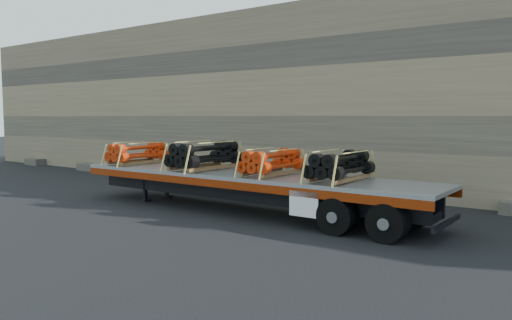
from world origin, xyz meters
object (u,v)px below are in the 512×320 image
(bundle_midrear, at_px, (272,163))
(bundle_rear, at_px, (340,167))
(bundle_midfront, at_px, (205,156))
(bundle_front, at_px, (137,154))
(trailer, at_px, (244,192))

(bundle_midrear, relative_size, bundle_rear, 0.96)
(bundle_midfront, bearing_deg, bundle_front, 180.00)
(trailer, relative_size, bundle_front, 5.83)
(bundle_rear, bearing_deg, trailer, 180.00)
(trailer, height_order, bundle_midfront, bundle_midfront)
(bundle_midrear, distance_m, bundle_rear, 2.08)
(trailer, xyz_separation_m, bundle_front, (-4.64, 0.02, 0.93))
(bundle_midrear, bearing_deg, bundle_rear, 0.00)
(bundle_midfront, bearing_deg, trailer, -0.00)
(trailer, xyz_separation_m, bundle_midfront, (-1.52, 0.01, 0.99))
(bundle_midfront, distance_m, bundle_rear, 4.59)
(trailer, distance_m, bundle_rear, 3.21)
(trailer, distance_m, bundle_midfront, 1.81)
(bundle_front, xyz_separation_m, bundle_rear, (7.71, -0.04, 0.01))
(bundle_midfront, xyz_separation_m, bundle_rear, (4.59, -0.02, -0.05))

